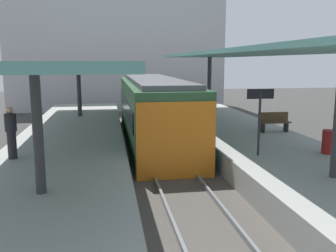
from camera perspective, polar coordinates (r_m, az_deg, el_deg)
The scene contains 14 objects.
ground_plane at distance 14.35m, azimuth -0.19°, elevation -6.54°, with size 80.00×80.00×0.00m, color #383835.
platform_left at distance 14.15m, azimuth -15.64°, elevation -5.06°, with size 4.40×28.00×1.00m, color #9E9E99.
platform_right at distance 15.27m, azimuth 14.07°, elevation -3.89°, with size 4.40×28.00×1.00m, color #9E9E99.
track_ballast at distance 14.32m, azimuth -0.19°, elevation -6.15°, with size 3.20×28.00×0.20m, color #4C4742.
rail_near_side at distance 14.19m, azimuth -3.08°, elevation -5.61°, with size 0.08×28.00×0.14m, color slate.
rail_far_side at distance 14.40m, azimuth 2.65°, elevation -5.37°, with size 0.08×28.00×0.14m, color slate.
commuter_train at distance 17.93m, azimuth -2.24°, elevation 2.43°, with size 2.78×12.19×3.10m.
canopy_left at distance 15.08m, azimuth -15.68°, elevation 9.19°, with size 4.18×21.00×3.08m.
canopy_right at distance 16.13m, azimuth 12.68°, elevation 10.86°, with size 4.18×21.00×3.52m.
platform_bench at distance 16.95m, azimuth 16.15°, elevation 0.71°, with size 1.40×0.41×0.86m.
platform_sign at distance 12.32m, azimuth 14.10°, elevation 2.89°, with size 0.90×0.08×2.21m.
litter_bin at distance 13.58m, azimuth 23.70°, elevation -2.26°, with size 0.44×0.44×0.80m, color maroon.
passenger_near_bench at distance 12.68m, azimuth -23.20°, elevation -0.86°, with size 0.36×0.36×1.68m.
station_building_backdrop at distance 33.63m, azimuth -7.92°, elevation 12.30°, with size 18.00×6.00×11.00m, color #B7B2B7.
Camera 1 is at (-2.16, -13.59, 4.08)m, focal length 39.22 mm.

